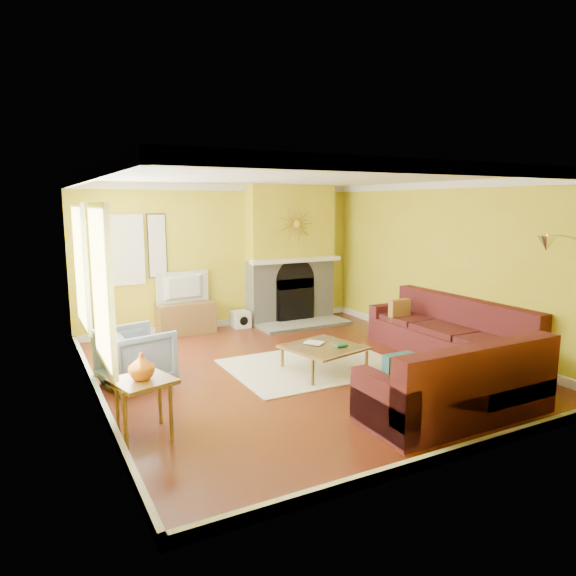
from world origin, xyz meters
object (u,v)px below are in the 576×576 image
coffee_table (323,359)px  media_console (186,318)px  sectional_sofa (408,343)px  armchair (136,356)px  side_table (144,408)px

coffee_table → media_console: (-1.08, 3.02, 0.09)m
sectional_sofa → media_console: sectional_sofa is taller
armchair → media_console: bearing=-43.8°
armchair → side_table: size_ratio=1.38×
sectional_sofa → armchair: bearing=158.0°
media_console → side_table: (-1.60, -3.90, 0.02)m
media_console → side_table: 4.21m
coffee_table → media_console: size_ratio=0.93×
armchair → coffee_table: bearing=-119.6°
coffee_table → armchair: (-2.44, 0.71, 0.19)m
media_console → armchair: armchair is taller
armchair → side_table: 1.60m
media_console → armchair: bearing=-120.4°
coffee_table → armchair: bearing=163.8°
side_table → media_console: bearing=67.7°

